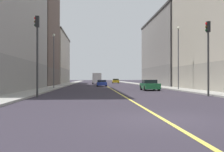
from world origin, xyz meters
TOP-DOWN VIEW (x-y plane):
  - ground_plane at (0.00, 0.00)m, footprint 400.00×400.00m
  - sidewalk_left at (8.76, 49.00)m, footprint 2.53×168.00m
  - sidewalk_right at (-8.76, 49.00)m, footprint 2.53×168.00m
  - lane_center_stripe at (0.00, 49.00)m, footprint 0.16×154.00m
  - building_left_mid at (15.65, 46.23)m, footprint 11.55×26.20m
  - building_right_midblock at (-15.65, 43.08)m, footprint 11.55×15.87m
  - building_right_distant at (-15.65, 64.58)m, footprint 11.55×24.69m
  - traffic_light_left_near at (7.08, 12.11)m, footprint 0.40×0.32m
  - traffic_light_right_near at (-7.11, 12.11)m, footprint 0.40×0.32m
  - street_lamp_left_near at (8.09, 23.16)m, footprint 0.36×0.36m
  - street_lamp_right_near at (-8.09, 28.21)m, footprint 0.36×0.36m
  - car_yellow at (4.10, 69.62)m, footprint 1.98×3.99m
  - car_blue at (-0.99, 40.21)m, footprint 1.85×4.32m
  - car_green at (4.45, 23.22)m, footprint 1.89×4.09m
  - box_truck at (-1.65, 59.46)m, footprint 2.31×7.88m

SIDE VIEW (x-z plane):
  - ground_plane at x=0.00m, z-range 0.00..0.00m
  - lane_center_stripe at x=0.00m, z-range 0.00..0.01m
  - sidewalk_left at x=8.76m, z-range 0.00..0.15m
  - sidewalk_right at x=-8.76m, z-range 0.00..0.15m
  - car_blue at x=-0.99m, z-range -0.01..1.18m
  - car_green at x=4.45m, z-range -0.01..1.32m
  - car_yellow at x=4.10m, z-range 0.00..1.32m
  - box_truck at x=-1.65m, z-range 0.14..2.91m
  - traffic_light_left_near at x=7.08m, z-range 0.91..7.23m
  - traffic_light_right_near at x=-7.11m, z-range 0.92..7.48m
  - street_lamp_right_near at x=-8.09m, z-range 0.92..8.53m
  - street_lamp_left_near at x=8.09m, z-range 0.93..8.79m
  - building_right_distant at x=-15.65m, z-range 0.01..13.41m
  - building_left_mid at x=15.65m, z-range 0.01..14.53m
  - building_right_midblock at x=-15.65m, z-range 0.01..20.95m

